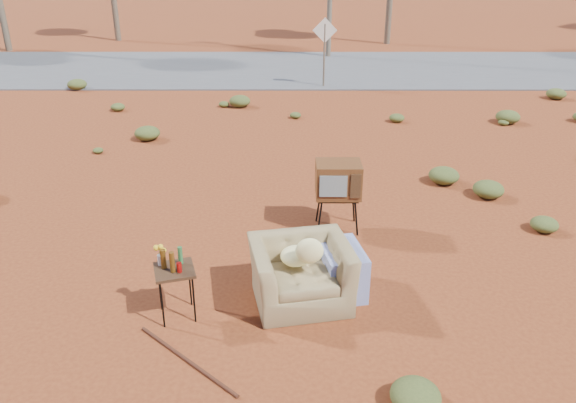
{
  "coord_description": "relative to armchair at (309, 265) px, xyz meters",
  "views": [
    {
      "loc": [
        0.37,
        -6.29,
        4.21
      ],
      "look_at": [
        0.36,
        1.19,
        0.8
      ],
      "focal_mm": 35.0,
      "sensor_mm": 36.0,
      "label": 1
    }
  ],
  "objects": [
    {
      "name": "ground",
      "position": [
        -0.63,
        0.11,
        -0.51
      ],
      "size": [
        140.0,
        140.0,
        0.0
      ],
      "primitive_type": "plane",
      "color": "brown",
      "rests_on": "ground"
    },
    {
      "name": "highway",
      "position": [
        -0.63,
        15.11,
        -0.49
      ],
      "size": [
        140.0,
        7.0,
        0.04
      ],
      "primitive_type": "cube",
      "color": "#565659",
      "rests_on": "ground"
    },
    {
      "name": "armchair",
      "position": [
        0.0,
        0.0,
        0.0
      ],
      "size": [
        1.56,
        1.19,
        1.08
      ],
      "rotation": [
        0.0,
        0.0,
        0.2
      ],
      "color": "olive",
      "rests_on": "ground"
    },
    {
      "name": "tv_unit",
      "position": [
        0.52,
        2.0,
        0.34
      ],
      "size": [
        0.71,
        0.57,
        1.14
      ],
      "rotation": [
        0.0,
        0.0,
        -0.0
      ],
      "color": "black",
      "rests_on": "ground"
    },
    {
      "name": "side_table",
      "position": [
        -1.68,
        -0.37,
        0.19
      ],
      "size": [
        0.58,
        0.58,
        0.96
      ],
      "rotation": [
        0.0,
        0.0,
        0.29
      ],
      "color": "#392615",
      "rests_on": "ground"
    },
    {
      "name": "rusty_bar",
      "position": [
        -1.39,
        -1.24,
        -0.48
      ],
      "size": [
        1.26,
        1.15,
        0.04
      ],
      "primitive_type": "cylinder",
      "rotation": [
        0.0,
        1.57,
        -0.74
      ],
      "color": "#4B2114",
      "rests_on": "ground"
    },
    {
      "name": "road_sign",
      "position": [
        0.87,
        12.11,
        1.0
      ],
      "size": [
        0.78,
        0.06,
        2.19
      ],
      "color": "brown",
      "rests_on": "ground"
    },
    {
      "name": "scrub_patch",
      "position": [
        -1.45,
        4.52,
        -0.37
      ],
      "size": [
        17.49,
        8.07,
        0.33
      ],
      "color": "#4C5324",
      "rests_on": "ground"
    }
  ]
}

